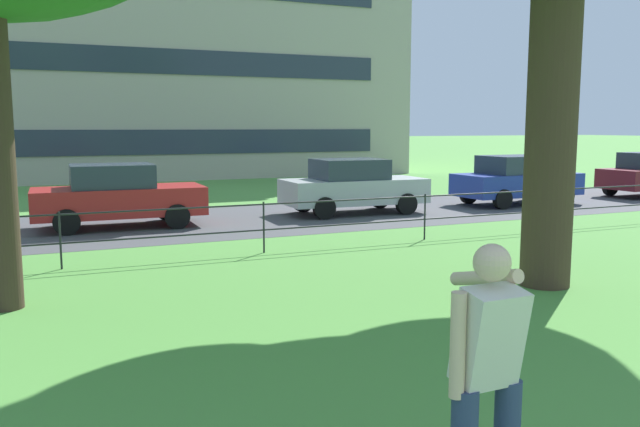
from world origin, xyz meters
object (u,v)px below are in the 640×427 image
Objects in this scene: car_red_right at (118,196)px; apartment_building_background at (99,31)px; car_blue_far_left at (516,180)px; person_thrower at (486,379)px; car_silver_far_right at (353,186)px.

apartment_building_background is at bearing 85.34° from car_red_right.
car_blue_far_left is 0.14× the size of apartment_building_background.
car_red_right is at bearing 92.34° from person_thrower.
apartment_building_background is at bearing 118.54° from car_blue_far_left.
car_red_right and car_silver_far_right have the same top height.
person_thrower is 0.44× the size of car_blue_far_left.
apartment_building_background is (-4.82, 19.16, 6.47)m from car_silver_far_right.
car_blue_far_left is at bearing -1.46° from car_silver_far_right.
car_silver_far_right is 0.14× the size of apartment_building_background.
car_blue_far_left is 22.91m from apartment_building_background.
car_silver_far_right and car_blue_far_left have the same top height.
apartment_building_background is at bearing 104.11° from car_silver_far_right.
car_red_right and car_blue_far_left have the same top height.
car_blue_far_left is at bearing -0.77° from car_red_right.
car_blue_far_left is at bearing 48.98° from person_thrower.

